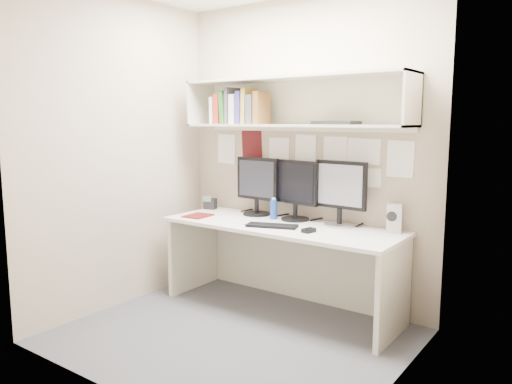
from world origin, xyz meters
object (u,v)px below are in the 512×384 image
Objects in this scene: monitor_left at (257,184)px; monitor_center at (296,188)px; desk at (281,267)px; desk_phone at (210,204)px; keyboard at (272,226)px; monitor_right at (341,191)px; speaker at (394,218)px; maroon_notebook at (198,216)px.

monitor_center is (0.40, 0.00, -0.00)m from monitor_left.
desk_phone is (-0.94, 0.20, 0.42)m from desk.
desk is 4.96× the size of keyboard.
monitor_right is 0.47m from speaker.
desk is 0.67m from monitor_center.
monitor_center is 0.87m from speaker.
maroon_notebook is at bearing -168.79° from desk.
maroon_notebook is (-0.78, -0.37, -0.27)m from monitor_center.
monitor_center reaches higher than keyboard.
monitor_left reaches higher than maroon_notebook.
keyboard is at bearing -38.59° from monitor_left.
monitor_center is at bearing -17.01° from desk_phone.
speaker reaches higher than maroon_notebook.
keyboard is (0.40, -0.36, -0.27)m from monitor_left.
maroon_notebook is (-0.78, -0.02, -0.00)m from keyboard.
speaker is 1.80m from desk_phone.
monitor_center is 0.97× the size of monitor_right.
desk is 0.80m from monitor_right.
monitor_right is at bearing 166.84° from speaker.
desk_phone reaches higher than keyboard.
speaker is (0.86, 0.38, 0.10)m from keyboard.
keyboard is 1.85× the size of speaker.
keyboard reaches higher than maroon_notebook.
speaker is at bearing -16.65° from desk_phone.
desk_phone reaches higher than desk.
desk is 0.40m from keyboard.
desk_phone is at bearing 141.04° from keyboard.
speaker is (1.26, 0.03, -0.17)m from monitor_left.
monitor_center is at bearing -176.10° from monitor_right.
desk is 1.01m from speaker.
desk is 8.57× the size of maroon_notebook.
speaker reaches higher than desk.
monitor_right is 4.01× the size of desk_phone.
keyboard is at bearing -81.96° from monitor_center.
monitor_right is 1.28m from maroon_notebook.
monitor_center is 2.18× the size of maroon_notebook.
monitor_right is 0.61m from keyboard.
desk is at bearing -148.51° from monitor_right.
maroon_notebook is (-0.38, -0.37, -0.27)m from monitor_left.
maroon_notebook reaches higher than desk.
monitor_center is at bearing 165.03° from speaker.
monitor_center reaches higher than desk_phone.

